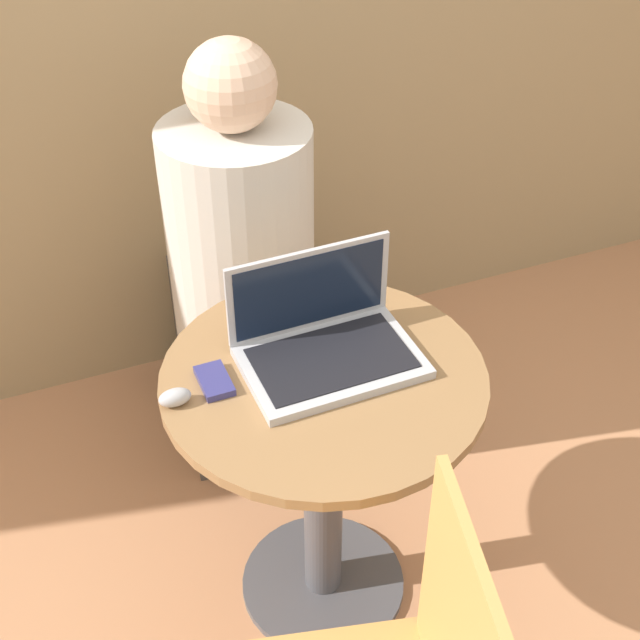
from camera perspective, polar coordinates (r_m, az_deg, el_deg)
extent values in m
plane|color=tan|center=(2.36, 0.19, -16.56)|extent=(12.00, 12.00, 0.00)
cylinder|color=#4C4C51|center=(2.35, 0.19, -16.42)|extent=(0.41, 0.41, 0.02)
cylinder|color=#4C4C51|center=(2.08, 0.21, -10.90)|extent=(0.09, 0.09, 0.67)
cylinder|color=olive|center=(1.83, 0.24, -3.76)|extent=(0.67, 0.67, 0.02)
cube|color=#B7B7BC|center=(1.83, 0.73, -2.71)|extent=(0.36, 0.24, 0.02)
cube|color=black|center=(1.82, 0.74, -2.44)|extent=(0.32, 0.20, 0.00)
cube|color=#B7B7BC|center=(1.85, -0.71, 2.00)|extent=(0.36, 0.02, 0.19)
cube|color=#141E33|center=(1.85, -0.64, 1.90)|extent=(0.33, 0.01, 0.17)
cube|color=navy|center=(1.80, -6.78, -3.89)|extent=(0.06, 0.10, 0.02)
ellipsoid|color=#B2B2B7|center=(1.76, -9.27, -4.91)|extent=(0.07, 0.04, 0.04)
cube|color=#4C4742|center=(2.64, -5.00, -2.34)|extent=(0.42, 0.56, 0.43)
cylinder|color=beige|center=(2.23, -5.14, 5.42)|extent=(0.37, 0.37, 0.58)
sphere|color=beige|center=(2.05, -5.78, 14.72)|extent=(0.21, 0.21, 0.21)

